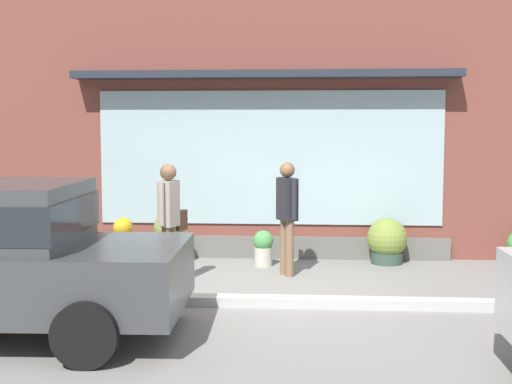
% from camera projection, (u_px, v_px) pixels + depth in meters
% --- Properties ---
extents(ground_plane, '(60.00, 60.00, 0.00)m').
position_uv_depth(ground_plane, '(251.00, 302.00, 8.77)').
color(ground_plane, gray).
extents(curb_strip, '(14.00, 0.24, 0.12)m').
position_uv_depth(curb_strip, '(250.00, 301.00, 8.56)').
color(curb_strip, '#B2B2AD').
rests_on(curb_strip, ground_plane).
extents(storefront, '(14.00, 0.81, 5.10)m').
position_uv_depth(storefront, '(266.00, 107.00, 11.70)').
color(storefront, brown).
rests_on(storefront, ground_plane).
extents(fire_hydrant, '(0.41, 0.38, 0.92)m').
position_uv_depth(fire_hydrant, '(123.00, 249.00, 9.82)').
color(fire_hydrant, gold).
rests_on(fire_hydrant, ground_plane).
extents(pedestrian_with_handbag, '(0.34, 0.60, 1.68)m').
position_uv_depth(pedestrian_with_handbag, '(170.00, 216.00, 9.56)').
color(pedestrian_with_handbag, brown).
rests_on(pedestrian_with_handbag, ground_plane).
extents(pedestrian_passerby, '(0.34, 0.45, 1.67)m').
position_uv_depth(pedestrian_passerby, '(287.00, 209.00, 10.23)').
color(pedestrian_passerby, brown).
rests_on(pedestrian_passerby, ground_plane).
extents(potted_plant_corner_tall, '(0.32, 0.32, 0.56)m').
position_uv_depth(potted_plant_corner_tall, '(263.00, 247.00, 11.00)').
color(potted_plant_corner_tall, '#B7B2A3').
rests_on(potted_plant_corner_tall, ground_plane).
extents(potted_plant_by_entrance, '(0.49, 0.49, 0.84)m').
position_uv_depth(potted_plant_by_entrance, '(169.00, 235.00, 11.12)').
color(potted_plant_by_entrance, '#9E6042').
rests_on(potted_plant_by_entrance, ground_plane).
extents(potted_plant_window_right, '(0.64, 0.64, 0.73)m').
position_uv_depth(potted_plant_window_right, '(387.00, 241.00, 11.19)').
color(potted_plant_window_right, '#33473D').
rests_on(potted_plant_window_right, ground_plane).
extents(potted_plant_doorstep, '(0.27, 0.27, 0.99)m').
position_uv_depth(potted_plant_doorstep, '(33.00, 235.00, 11.16)').
color(potted_plant_doorstep, '#4C4C51').
rests_on(potted_plant_doorstep, ground_plane).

